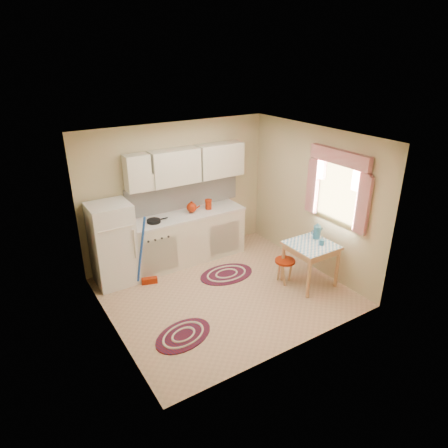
{
  "coord_description": "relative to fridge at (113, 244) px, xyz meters",
  "views": [
    {
      "loc": [
        -2.94,
        -4.65,
        3.59
      ],
      "look_at": [
        0.15,
        0.25,
        1.08
      ],
      "focal_mm": 32.0,
      "sensor_mm": 36.0,
      "label": 1
    }
  ],
  "objects": [
    {
      "name": "room_shell",
      "position": [
        1.52,
        -1.01,
        0.9
      ],
      "size": [
        3.64,
        3.6,
        2.52
      ],
      "color": "tan",
      "rests_on": "ground"
    },
    {
      "name": "fridge",
      "position": [
        0.0,
        0.0,
        0.0
      ],
      "size": [
        0.65,
        0.6,
        1.4
      ],
      "primitive_type": "cube",
      "color": "silver",
      "rests_on": "ground"
    },
    {
      "name": "broom",
      "position": [
        0.45,
        -0.35,
        -0.1
      ],
      "size": [
        0.3,
        0.2,
        1.2
      ],
      "primitive_type": null,
      "rotation": [
        0.0,
        0.0,
        -0.3
      ],
      "color": "#1B49AA",
      "rests_on": "ground"
    },
    {
      "name": "base_cabinets",
      "position": [
        1.33,
        0.05,
        -0.26
      ],
      "size": [
        2.25,
        0.6,
        0.88
      ],
      "primitive_type": "cube",
      "color": "beige",
      "rests_on": "ground"
    },
    {
      "name": "countertop",
      "position": [
        1.33,
        0.05,
        0.2
      ],
      "size": [
        2.27,
        0.62,
        0.04
      ],
      "primitive_type": "cube",
      "color": "silver",
      "rests_on": "base_cabinets"
    },
    {
      "name": "frying_pan",
      "position": [
        0.74,
        0.0,
        0.24
      ],
      "size": [
        0.24,
        0.24,
        0.05
      ],
      "primitive_type": "cylinder",
      "rotation": [
        0.0,
        0.0,
        0.03
      ],
      "color": "black",
      "rests_on": "countertop"
    },
    {
      "name": "red_kettle",
      "position": [
        1.49,
        0.05,
        0.32
      ],
      "size": [
        0.26,
        0.25,
        0.2
      ],
      "primitive_type": null,
      "rotation": [
        0.0,
        0.0,
        -0.43
      ],
      "color": "#921F05",
      "rests_on": "countertop"
    },
    {
      "name": "red_canister",
      "position": [
        1.84,
        0.05,
        0.3
      ],
      "size": [
        0.12,
        0.12,
        0.16
      ],
      "primitive_type": "cylinder",
      "rotation": [
        0.0,
        0.0,
        -0.05
      ],
      "color": "#921F05",
      "rests_on": "countertop"
    },
    {
      "name": "table",
      "position": [
        2.71,
        -1.76,
        -0.34
      ],
      "size": [
        0.72,
        0.72,
        0.72
      ],
      "primitive_type": "cube",
      "color": "tan",
      "rests_on": "ground"
    },
    {
      "name": "stool",
      "position": [
        2.38,
        -1.52,
        -0.49
      ],
      "size": [
        0.41,
        0.41,
        0.42
      ],
      "primitive_type": "cylinder",
      "rotation": [
        0.0,
        0.0,
        0.24
      ],
      "color": "#921F05",
      "rests_on": "ground"
    },
    {
      "name": "coffee_pot",
      "position": [
        2.93,
        -1.64,
        0.17
      ],
      "size": [
        0.18,
        0.17,
        0.3
      ],
      "primitive_type": null,
      "rotation": [
        0.0,
        0.0,
        -0.34
      ],
      "color": "#2D698B",
      "rests_on": "table"
    },
    {
      "name": "mug",
      "position": [
        2.83,
        -1.86,
        0.07
      ],
      "size": [
        0.09,
        0.09,
        0.1
      ],
      "primitive_type": "cylinder",
      "rotation": [
        0.0,
        0.0,
        0.17
      ],
      "color": "#2D698B",
      "rests_on": "table"
    },
    {
      "name": "rug_center",
      "position": [
        1.69,
        -0.8,
        -0.69
      ],
      "size": [
        1.0,
        0.68,
        0.02
      ],
      "primitive_type": null,
      "rotation": [
        0.0,
        0.0,
        -0.03
      ],
      "color": "#670F0B",
      "rests_on": "ground"
    },
    {
      "name": "rug_left",
      "position": [
        0.31,
        -1.87,
        -0.69
      ],
      "size": [
        1.01,
        0.81,
        0.02
      ],
      "primitive_type": null,
      "rotation": [
        0.0,
        0.0,
        0.3
      ],
      "color": "#670F0B",
      "rests_on": "ground"
    }
  ]
}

